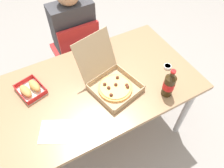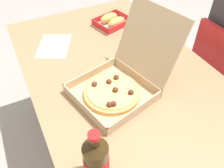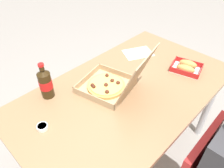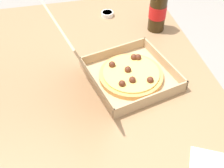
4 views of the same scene
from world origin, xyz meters
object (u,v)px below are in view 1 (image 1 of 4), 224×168
at_px(chair, 77,51).
at_px(diner_person, 72,30).
at_px(cola_bottle, 169,84).
at_px(dipping_sauce_cup, 167,67).
at_px(paper_menu, 58,131).
at_px(pizza_box_open, 112,82).
at_px(bread_side_box, 30,89).

relative_size(chair, diner_person, 0.72).
distance_m(cola_bottle, dipping_sauce_cup, 0.25).
relative_size(paper_menu, dipping_sauce_cup, 3.75).
bearing_deg(cola_bottle, paper_menu, 173.75).
xyz_separation_m(chair, pizza_box_open, (-0.01, -0.70, 0.29)).
distance_m(diner_person, paper_menu, 1.01).
height_order(cola_bottle, paper_menu, cola_bottle).
height_order(bread_side_box, cola_bottle, cola_bottle).
bearing_deg(dipping_sauce_cup, bread_side_box, 164.40).
distance_m(chair, bread_side_box, 0.75).
distance_m(cola_bottle, paper_menu, 0.74).
bearing_deg(cola_bottle, pizza_box_open, 142.08).
bearing_deg(dipping_sauce_cup, chair, 120.57).
height_order(chair, bread_side_box, chair).
distance_m(chair, diner_person, 0.21).
xyz_separation_m(chair, bread_side_box, (-0.50, -0.48, 0.26)).
bearing_deg(chair, diner_person, 90.66).
xyz_separation_m(diner_person, paper_menu, (-0.44, -0.91, 0.03)).
bearing_deg(paper_menu, chair, 89.71).
bearing_deg(diner_person, pizza_box_open, -90.44).
bearing_deg(bread_side_box, pizza_box_open, -23.96).
bearing_deg(chair, cola_bottle, -72.91).
height_order(pizza_box_open, paper_menu, pizza_box_open).
xyz_separation_m(cola_bottle, dipping_sauce_cup, (0.15, 0.19, -0.08)).
relative_size(bread_side_box, dipping_sauce_cup, 3.97).
distance_m(bread_side_box, paper_menu, 0.37).
relative_size(cola_bottle, dipping_sauce_cup, 4.00).
height_order(diner_person, dipping_sauce_cup, diner_person).
xyz_separation_m(pizza_box_open, paper_menu, (-0.44, -0.15, -0.05)).
distance_m(chair, paper_menu, 0.99).
height_order(bread_side_box, dipping_sauce_cup, bread_side_box).
xyz_separation_m(chair, dipping_sauce_cup, (0.44, -0.75, 0.25)).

